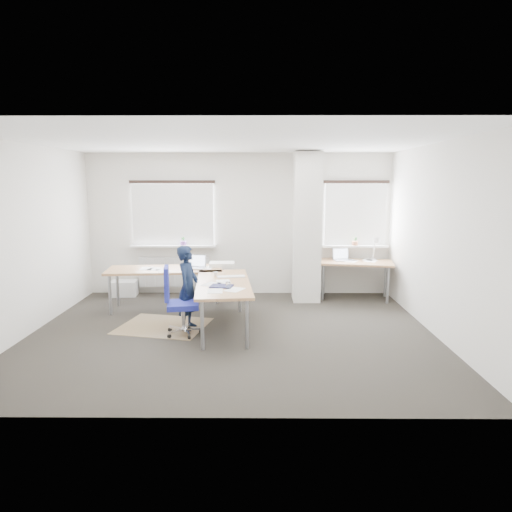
{
  "coord_description": "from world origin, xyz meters",
  "views": [
    {
      "loc": [
        0.41,
        -6.56,
        2.24
      ],
      "look_at": [
        0.35,
        0.9,
        1.02
      ],
      "focal_mm": 32.0,
      "sensor_mm": 36.0,
      "label": 1
    }
  ],
  "objects_px": {
    "desk_main": "(195,277)",
    "desk_side": "(355,264)",
    "task_chair": "(180,316)",
    "person": "(188,288)"
  },
  "relations": [
    {
      "from": "desk_side",
      "to": "person",
      "type": "distance_m",
      "value": 3.48
    },
    {
      "from": "task_chair",
      "to": "desk_main",
      "type": "bearing_deg",
      "value": 73.73
    },
    {
      "from": "desk_side",
      "to": "task_chair",
      "type": "xyz_separation_m",
      "value": [
        -3.01,
        -2.15,
        -0.4
      ]
    },
    {
      "from": "desk_side",
      "to": "task_chair",
      "type": "bearing_deg",
      "value": -134.44
    },
    {
      "from": "task_chair",
      "to": "person",
      "type": "xyz_separation_m",
      "value": [
        0.08,
        0.28,
        0.36
      ]
    },
    {
      "from": "desk_main",
      "to": "task_chair",
      "type": "distance_m",
      "value": 0.96
    },
    {
      "from": "task_chair",
      "to": "person",
      "type": "bearing_deg",
      "value": 65.71
    },
    {
      "from": "desk_side",
      "to": "desk_main",
      "type": "bearing_deg",
      "value": -146.12
    },
    {
      "from": "desk_main",
      "to": "desk_side",
      "type": "relative_size",
      "value": 1.76
    },
    {
      "from": "desk_main",
      "to": "task_chair",
      "type": "relative_size",
      "value": 2.57
    }
  ]
}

